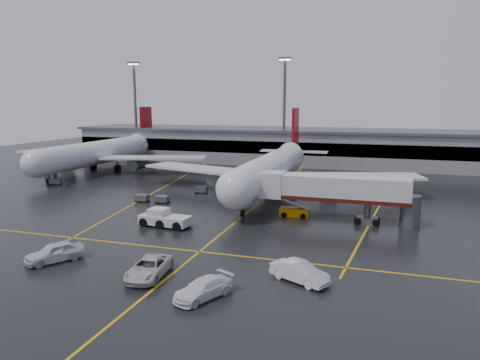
% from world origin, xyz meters
% --- Properties ---
extents(ground, '(220.00, 220.00, 0.00)m').
position_xyz_m(ground, '(0.00, 0.00, 0.00)').
color(ground, black).
rests_on(ground, ground).
extents(apron_line_centre, '(0.25, 90.00, 0.02)m').
position_xyz_m(apron_line_centre, '(0.00, 0.00, 0.01)').
color(apron_line_centre, gold).
rests_on(apron_line_centre, ground).
extents(apron_line_stop, '(60.00, 0.25, 0.02)m').
position_xyz_m(apron_line_stop, '(0.00, -22.00, 0.01)').
color(apron_line_stop, gold).
rests_on(apron_line_stop, ground).
extents(apron_line_left, '(9.99, 69.35, 0.02)m').
position_xyz_m(apron_line_left, '(-20.00, 10.00, 0.01)').
color(apron_line_left, gold).
rests_on(apron_line_left, ground).
extents(apron_line_right, '(7.57, 69.64, 0.02)m').
position_xyz_m(apron_line_right, '(18.00, 10.00, 0.01)').
color(apron_line_right, gold).
rests_on(apron_line_right, ground).
extents(terminal, '(122.00, 19.00, 8.60)m').
position_xyz_m(terminal, '(0.00, 47.93, 4.32)').
color(terminal, gray).
rests_on(terminal, ground).
extents(light_mast_left, '(3.00, 1.20, 25.45)m').
position_xyz_m(light_mast_left, '(-45.00, 42.00, 14.47)').
color(light_mast_left, '#595B60').
rests_on(light_mast_left, ground).
extents(light_mast_mid, '(3.00, 1.20, 25.45)m').
position_xyz_m(light_mast_mid, '(-5.00, 42.00, 14.47)').
color(light_mast_mid, '#595B60').
rests_on(light_mast_mid, ground).
extents(main_airliner, '(48.80, 45.60, 14.10)m').
position_xyz_m(main_airliner, '(0.00, 9.70, 4.21)').
color(main_airliner, silver).
rests_on(main_airliner, ground).
extents(second_airliner, '(48.80, 45.60, 14.10)m').
position_xyz_m(second_airliner, '(-42.00, 21.70, 4.21)').
color(second_airliner, silver).
rests_on(second_airliner, ground).
extents(jet_bridge, '(19.90, 3.40, 6.05)m').
position_xyz_m(jet_bridge, '(11.87, -6.00, 3.93)').
color(jet_bridge, silver).
rests_on(jet_bridge, ground).
extents(pushback_tractor, '(6.54, 3.21, 2.27)m').
position_xyz_m(pushback_tractor, '(-7.87, -14.54, 0.90)').
color(pushback_tractor, silver).
rests_on(pushback_tractor, ground).
extents(belt_loader, '(3.87, 1.92, 2.42)m').
position_xyz_m(belt_loader, '(6.62, -5.10, 0.60)').
color(belt_loader, orange).
rests_on(belt_loader, ground).
extents(service_van_a, '(3.43, 6.24, 1.66)m').
position_xyz_m(service_van_a, '(-1.63, -29.42, 0.83)').
color(service_van_a, silver).
rests_on(service_van_a, ground).
extents(service_van_b, '(4.22, 5.62, 1.51)m').
position_xyz_m(service_van_b, '(4.48, -31.86, 0.76)').
color(service_van_b, white).
rests_on(service_van_b, ground).
extents(service_van_c, '(5.53, 3.97, 1.73)m').
position_xyz_m(service_van_c, '(11.10, -26.46, 0.87)').
color(service_van_c, white).
rests_on(service_van_c, ground).
extents(service_van_d, '(4.73, 5.79, 1.86)m').
position_xyz_m(service_van_d, '(-12.12, -28.76, 0.93)').
color(service_van_d, silver).
rests_on(service_van_d, ground).
extents(baggage_cart_a, '(2.08, 1.43, 1.12)m').
position_xyz_m(baggage_cart_a, '(-14.07, -3.13, 0.63)').
color(baggage_cart_a, '#595B60').
rests_on(baggage_cart_a, ground).
extents(baggage_cart_b, '(2.10, 1.45, 1.12)m').
position_xyz_m(baggage_cart_b, '(-17.45, -3.27, 0.63)').
color(baggage_cart_b, '#595B60').
rests_on(baggage_cart_b, ground).
extents(baggage_cart_c, '(2.19, 1.62, 1.12)m').
position_xyz_m(baggage_cart_c, '(-11.33, 5.59, 0.63)').
color(baggage_cart_c, '#595B60').
rests_on(baggage_cart_c, ground).
extents(baggage_cart_d, '(2.23, 1.70, 1.12)m').
position_xyz_m(baggage_cart_d, '(-46.15, 10.31, 0.63)').
color(baggage_cart_d, '#595B60').
rests_on(baggage_cart_d, ground).
extents(baggage_cart_e, '(2.25, 1.73, 1.12)m').
position_xyz_m(baggage_cart_e, '(-40.11, 4.58, 0.63)').
color(baggage_cart_e, '#595B60').
rests_on(baggage_cart_e, ground).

